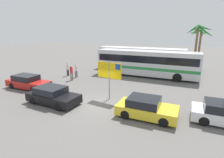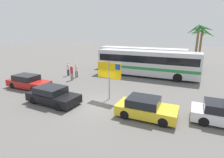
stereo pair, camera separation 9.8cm
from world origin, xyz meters
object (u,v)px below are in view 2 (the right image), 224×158
object	(u,v)px
bus_rear_coach	(141,58)
car_yellow	(146,108)
car_red	(28,82)
car_black	(53,95)
pedestrian_by_bus	(76,70)
pedestrian_crossing_lot	(72,71)
pedestrian_near_sign	(68,68)
bus_front_coach	(147,62)
ferry_sign	(110,72)

from	to	relation	value
bus_rear_coach	car_yellow	size ratio (longest dim) A/B	3.13
car_red	car_black	bearing A→B (deg)	-22.01
bus_rear_coach	pedestrian_by_bus	size ratio (longest dim) A/B	7.39
pedestrian_by_bus	bus_rear_coach	bearing A→B (deg)	90.69
car_black	pedestrian_crossing_lot	xyz separation A→B (m)	(-2.72, 6.13, 0.40)
car_black	pedestrian_near_sign	xyz separation A→B (m)	(-4.44, 7.68, 0.34)
pedestrian_crossing_lot	pedestrian_near_sign	xyz separation A→B (m)	(-1.72, 1.55, -0.06)
bus_front_coach	pedestrian_near_sign	xyz separation A→B (m)	(-9.09, -3.77, -0.81)
bus_rear_coach	car_red	world-z (taller)	bus_rear_coach
bus_front_coach	bus_rear_coach	bearing A→B (deg)	115.40
car_black	pedestrian_by_bus	distance (m)	8.01
pedestrian_near_sign	car_black	bearing A→B (deg)	-46.13
ferry_sign	pedestrian_crossing_lot	distance (m)	7.46
pedestrian_crossing_lot	pedestrian_by_bus	bearing A→B (deg)	167.70
bus_rear_coach	pedestrian_near_sign	size ratio (longest dim) A/B	7.37
bus_front_coach	pedestrian_by_bus	xyz separation A→B (m)	(-7.64, -4.03, -0.81)
car_black	car_yellow	distance (m)	7.27
pedestrian_near_sign	car_red	bearing A→B (deg)	-80.87
pedestrian_crossing_lot	pedestrian_near_sign	world-z (taller)	pedestrian_crossing_lot
ferry_sign	car_black	size ratio (longest dim) A/B	0.74
car_red	car_black	distance (m)	5.29
pedestrian_by_bus	pedestrian_crossing_lot	world-z (taller)	pedestrian_crossing_lot
car_red	car_yellow	bearing A→B (deg)	-6.08
bus_rear_coach	car_yellow	world-z (taller)	bus_rear_coach
bus_rear_coach	ferry_sign	distance (m)	12.33
pedestrian_near_sign	bus_rear_coach	bearing A→B (deg)	57.99
ferry_sign	car_red	xyz separation A→B (m)	(-8.65, -0.64, -1.69)
ferry_sign	pedestrian_by_bus	size ratio (longest dim) A/B	1.93
bus_rear_coach	car_yellow	bearing A→B (deg)	-73.39
bus_front_coach	car_red	distance (m)	13.51
bus_front_coach	car_red	size ratio (longest dim) A/B	2.70
car_yellow	pedestrian_crossing_lot	size ratio (longest dim) A/B	2.24
bus_front_coach	pedestrian_near_sign	world-z (taller)	bus_front_coach
car_black	ferry_sign	bearing A→B (deg)	38.43
pedestrian_near_sign	car_yellow	bearing A→B (deg)	-17.01
car_red	car_yellow	distance (m)	12.22
ferry_sign	pedestrian_by_bus	xyz separation A→B (m)	(-6.73, 4.80, -1.35)
bus_front_coach	ferry_sign	distance (m)	8.90
bus_front_coach	ferry_sign	xyz separation A→B (m)	(-0.91, -8.84, 0.54)
ferry_sign	pedestrian_near_sign	distance (m)	9.72
car_red	pedestrian_by_bus	bearing A→B (deg)	70.48
car_red	car_yellow	size ratio (longest dim) A/B	1.16
ferry_sign	pedestrian_near_sign	bearing A→B (deg)	155.79
car_black	pedestrian_near_sign	distance (m)	8.88
car_yellow	pedestrian_by_bus	bearing A→B (deg)	147.12
bus_rear_coach	pedestrian_by_bus	distance (m)	9.63
ferry_sign	pedestrian_by_bus	bearing A→B (deg)	152.08
car_yellow	pedestrian_near_sign	xyz separation A→B (m)	(-11.68, 6.97, 0.34)
car_yellow	pedestrian_near_sign	size ratio (longest dim) A/B	2.36
bus_front_coach	pedestrian_near_sign	size ratio (longest dim) A/B	7.37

